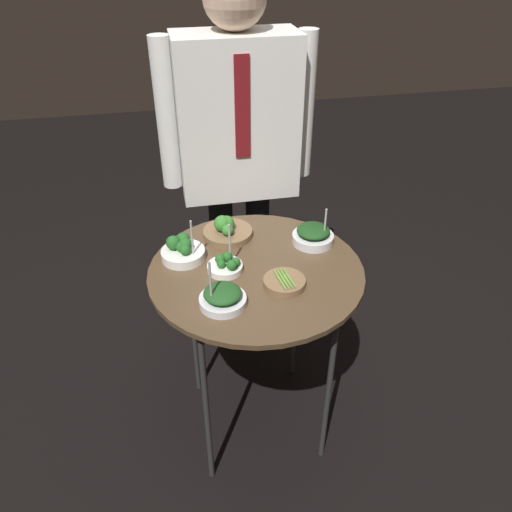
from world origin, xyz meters
TOP-DOWN VIEW (x-y plane):
  - ground_plane at (0.00, 0.00)m, footprint 8.00×8.00m
  - serving_cart at (0.00, 0.00)m, footprint 0.70×0.70m
  - bowl_spinach_front_right at (0.23, 0.11)m, footprint 0.14×0.14m
  - bowl_broccoli_center at (-0.10, 0.01)m, footprint 0.12×0.12m
  - bowl_broccoli_mid_right at (-0.06, 0.21)m, footprint 0.18×0.18m
  - bowl_asparagus_front_left at (0.07, -0.10)m, footprint 0.13×0.13m
  - bowl_spinach_front_center at (-0.13, -0.15)m, footprint 0.14×0.14m
  - bowl_broccoli_back_left at (-0.23, 0.11)m, footprint 0.15×0.15m
  - waiter_figure at (0.03, 0.51)m, footprint 0.59×0.22m

SIDE VIEW (x-z plane):
  - ground_plane at x=0.00m, z-range 0.00..0.00m
  - serving_cart at x=0.00m, z-range 0.33..1.09m
  - bowl_asparagus_front_left at x=0.07m, z-range 0.76..0.79m
  - bowl_broccoli_center at x=-0.10m, z-range 0.70..0.86m
  - bowl_spinach_front_center at x=-0.13m, z-range 0.70..0.87m
  - bowl_broccoli_mid_right at x=-0.06m, z-range 0.75..0.83m
  - bowl_spinach_front_right at x=0.23m, z-range 0.72..0.86m
  - bowl_broccoli_back_left at x=-0.23m, z-range 0.71..0.87m
  - waiter_figure at x=0.03m, z-range 0.21..1.81m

